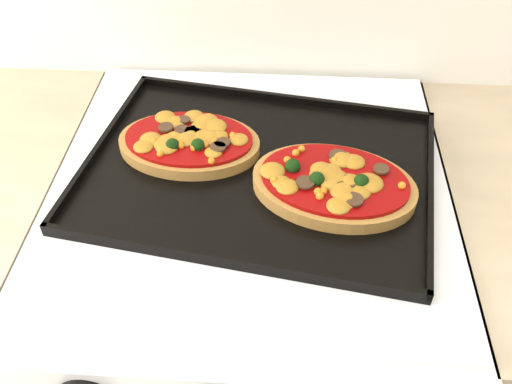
# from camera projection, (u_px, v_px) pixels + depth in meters

# --- Properties ---
(stove) EXTENTS (0.60, 0.60, 0.91)m
(stove) POSITION_uv_depth(u_px,v_px,m) (252.00, 343.00, 1.17)
(stove) COLOR silver
(stove) RESTS_ON floor
(baking_tray) EXTENTS (0.56, 0.45, 0.02)m
(baking_tray) POSITION_uv_depth(u_px,v_px,m) (258.00, 168.00, 0.85)
(baking_tray) COLOR black
(baking_tray) RESTS_ON stove
(pizza_left) EXTENTS (0.23, 0.16, 0.03)m
(pizza_left) POSITION_uv_depth(u_px,v_px,m) (189.00, 141.00, 0.88)
(pizza_left) COLOR olive
(pizza_left) RESTS_ON baking_tray
(pizza_right) EXTENTS (0.26, 0.21, 0.03)m
(pizza_right) POSITION_uv_depth(u_px,v_px,m) (334.00, 183.00, 0.81)
(pizza_right) COLOR olive
(pizza_right) RESTS_ON baking_tray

